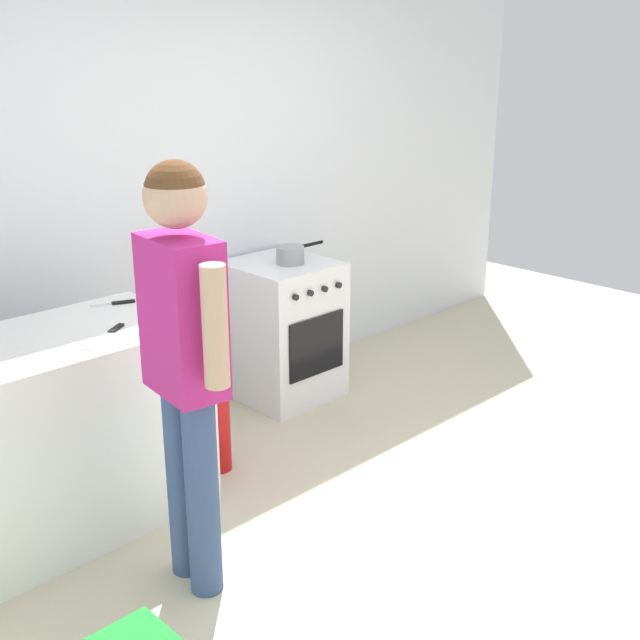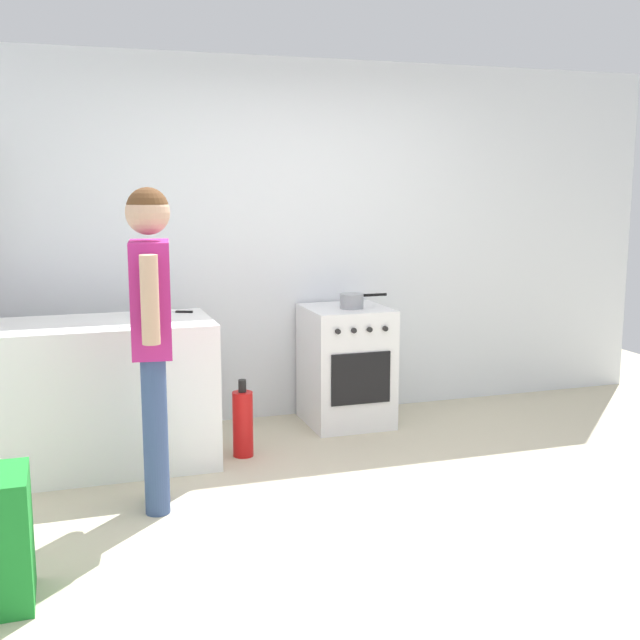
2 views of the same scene
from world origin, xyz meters
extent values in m
plane|color=beige|center=(0.00, 0.00, 0.00)|extent=(8.00, 8.00, 0.00)
cube|color=silver|center=(0.00, 1.95, 1.30)|extent=(6.00, 0.10, 2.60)
cube|color=white|center=(-1.35, 1.20, 0.45)|extent=(1.30, 0.70, 0.90)
cube|color=white|center=(0.35, 1.58, 0.42)|extent=(0.57, 0.60, 0.85)
cube|color=black|center=(0.35, 1.27, 0.40)|extent=(0.43, 0.01, 0.36)
cylinder|color=black|center=(0.22, 1.46, 0.85)|extent=(0.18, 0.18, 0.01)
cylinder|color=black|center=(0.48, 1.46, 0.85)|extent=(0.18, 0.18, 0.01)
cylinder|color=black|center=(0.22, 1.70, 0.85)|extent=(0.18, 0.18, 0.01)
cylinder|color=black|center=(0.48, 1.70, 0.85)|extent=(0.18, 0.18, 0.01)
cylinder|color=black|center=(0.18, 1.26, 0.74)|extent=(0.04, 0.02, 0.04)
cylinder|color=black|center=(0.29, 1.26, 0.74)|extent=(0.04, 0.02, 0.04)
cylinder|color=black|center=(0.41, 1.26, 0.74)|extent=(0.04, 0.02, 0.04)
cylinder|color=black|center=(0.52, 1.26, 0.74)|extent=(0.04, 0.02, 0.04)
cylinder|color=gray|center=(0.37, 1.52, 0.90)|extent=(0.17, 0.17, 0.10)
cylinder|color=black|center=(0.54, 1.52, 0.94)|extent=(0.18, 0.02, 0.02)
cube|color=silver|center=(-1.18, 1.00, 0.90)|extent=(0.19, 0.14, 0.01)
cube|color=black|center=(-1.05, 1.08, 0.91)|extent=(0.11, 0.08, 0.01)
cube|color=silver|center=(-0.93, 1.43, 0.90)|extent=(0.10, 0.06, 0.01)
cube|color=black|center=(-0.83, 1.39, 0.91)|extent=(0.11, 0.07, 0.01)
cylinder|color=#384C7A|center=(-1.15, 0.36, 0.42)|extent=(0.13, 0.13, 0.84)
cylinder|color=#384C7A|center=(-1.13, 0.52, 0.42)|extent=(0.13, 0.13, 0.84)
cube|color=#B7267A|center=(-1.14, 0.44, 1.14)|extent=(0.24, 0.36, 0.59)
cylinder|color=tan|center=(-1.17, 0.20, 1.16)|extent=(0.09, 0.09, 0.44)
cylinder|color=tan|center=(-1.11, 0.68, 1.16)|extent=(0.09, 0.09, 0.44)
sphere|color=tan|center=(-1.14, 0.44, 1.58)|extent=(0.23, 0.23, 0.23)
sphere|color=brown|center=(-1.14, 0.44, 1.60)|extent=(0.22, 0.22, 0.22)
cylinder|color=red|center=(-0.52, 1.10, 0.21)|extent=(0.13, 0.13, 0.42)
cylinder|color=black|center=(-0.52, 1.10, 0.46)|extent=(0.05, 0.05, 0.08)
camera|label=1|loc=(-2.71, -1.89, 2.07)|focal=45.00mm
camera|label=2|loc=(-1.58, -3.72, 1.73)|focal=45.00mm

